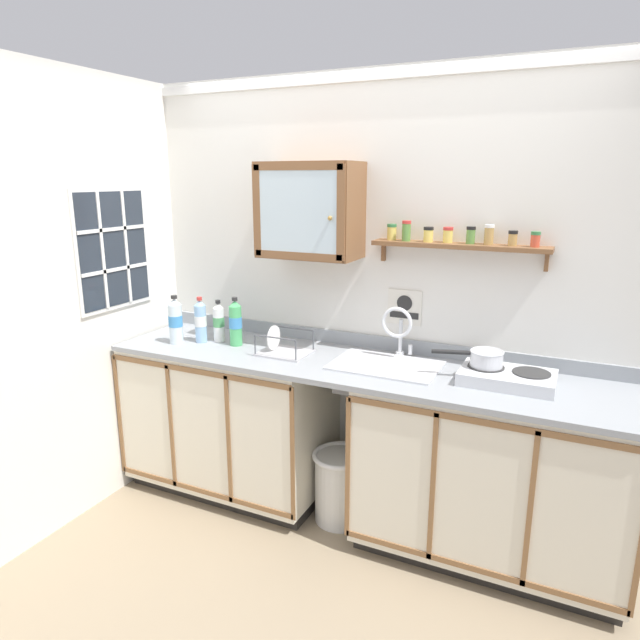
% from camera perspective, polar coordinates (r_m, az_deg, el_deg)
% --- Properties ---
extents(floor, '(5.89, 5.89, 0.00)m').
position_cam_1_polar(floor, '(3.18, -0.12, -23.18)').
color(floor, gray).
rests_on(floor, ground).
extents(back_wall, '(3.49, 0.07, 2.51)m').
position_cam_1_polar(back_wall, '(3.30, 5.60, 2.51)').
color(back_wall, silver).
rests_on(back_wall, ground).
extents(side_wall_left, '(0.05, 3.54, 2.51)m').
position_cam_1_polar(side_wall_left, '(3.35, -25.39, 1.18)').
color(side_wall_left, silver).
rests_on(side_wall_left, ground).
extents(lower_cabinet_run, '(1.25, 0.64, 0.92)m').
position_cam_1_polar(lower_cabinet_run, '(3.62, -9.06, -9.86)').
color(lower_cabinet_run, black).
rests_on(lower_cabinet_run, ground).
extents(lower_cabinet_run_right, '(1.34, 0.64, 0.92)m').
position_cam_1_polar(lower_cabinet_run_right, '(3.09, 16.95, -14.76)').
color(lower_cabinet_run_right, black).
rests_on(lower_cabinet_run_right, ground).
extents(countertop, '(2.85, 0.66, 0.03)m').
position_cam_1_polar(countertop, '(3.08, 3.27, -4.63)').
color(countertop, gray).
rests_on(countertop, lower_cabinet_run).
extents(backsplash, '(2.85, 0.02, 0.08)m').
position_cam_1_polar(backsplash, '(3.33, 5.28, -2.18)').
color(backsplash, gray).
rests_on(backsplash, countertop).
extents(sink, '(0.56, 0.43, 0.44)m').
position_cam_1_polar(sink, '(3.05, 6.82, -5.10)').
color(sink, silver).
rests_on(sink, countertop).
extents(hot_plate_stove, '(0.45, 0.29, 0.07)m').
position_cam_1_polar(hot_plate_stove, '(2.90, 18.52, -5.55)').
color(hot_plate_stove, silver).
rests_on(hot_plate_stove, countertop).
extents(saucepan, '(0.35, 0.17, 0.08)m').
position_cam_1_polar(saucepan, '(2.91, 16.47, -3.70)').
color(saucepan, silver).
rests_on(saucepan, hot_plate_stove).
extents(bottle_water_blue_0, '(0.07, 0.07, 0.28)m').
position_cam_1_polar(bottle_water_blue_0, '(3.49, -12.07, -0.10)').
color(bottle_water_blue_0, '#8CB7E0').
rests_on(bottle_water_blue_0, countertop).
extents(bottle_opaque_white_1, '(0.07, 0.07, 0.26)m').
position_cam_1_polar(bottle_opaque_white_1, '(3.49, -10.27, -0.21)').
color(bottle_opaque_white_1, white).
rests_on(bottle_opaque_white_1, countertop).
extents(bottle_soda_green_2, '(0.08, 0.08, 0.29)m').
position_cam_1_polar(bottle_soda_green_2, '(3.38, -8.60, -0.28)').
color(bottle_soda_green_2, '#4CB266').
rests_on(bottle_soda_green_2, countertop).
extents(bottle_water_clear_3, '(0.08, 0.08, 0.30)m').
position_cam_1_polar(bottle_water_clear_3, '(3.50, -14.50, -0.09)').
color(bottle_water_clear_3, silver).
rests_on(bottle_water_clear_3, countertop).
extents(dish_rack, '(0.28, 0.24, 0.16)m').
position_cam_1_polar(dish_rack, '(3.22, -3.80, -3.00)').
color(dish_rack, '#B2B2B7').
rests_on(dish_rack, countertop).
extents(wall_cabinet, '(0.57, 0.32, 0.53)m').
position_cam_1_polar(wall_cabinet, '(3.20, -1.07, 11.09)').
color(wall_cabinet, brown).
extents(spice_shelf, '(0.92, 0.14, 0.23)m').
position_cam_1_polar(spice_shelf, '(3.03, 13.79, 7.70)').
color(spice_shelf, brown).
extents(warning_sign, '(0.20, 0.01, 0.20)m').
position_cam_1_polar(warning_sign, '(3.22, 8.61, 1.28)').
color(warning_sign, silver).
extents(window, '(0.03, 0.56, 0.71)m').
position_cam_1_polar(window, '(3.55, -20.35, 6.77)').
color(window, '#262D38').
extents(trash_bin, '(0.32, 0.32, 0.42)m').
position_cam_1_polar(trash_bin, '(3.36, 2.04, -16.44)').
color(trash_bin, silver).
rests_on(trash_bin, ground).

